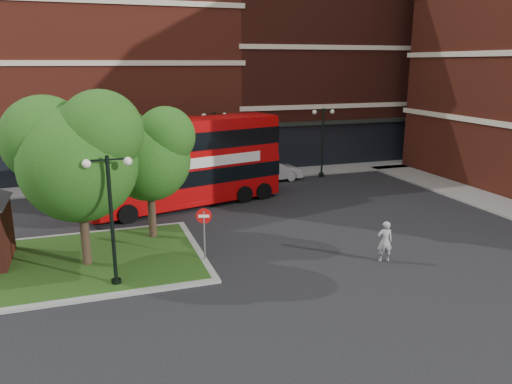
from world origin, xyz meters
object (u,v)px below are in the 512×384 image
object	(u,v)px
woman	(385,241)
car_silver	(163,178)
bus	(184,157)
car_white	(271,171)

from	to	relation	value
woman	car_silver	bearing A→B (deg)	-51.22
bus	car_white	distance (m)	8.47
bus	woman	world-z (taller)	bus
bus	woman	bearing A→B (deg)	-75.05
woman	car_silver	size ratio (longest dim) A/B	0.41
woman	car_white	size ratio (longest dim) A/B	0.40
car_silver	car_white	xyz separation A→B (m)	(7.58, 0.00, -0.01)
woman	bus	bearing A→B (deg)	-45.82
car_white	bus	bearing A→B (deg)	116.73
woman	car_white	world-z (taller)	woman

